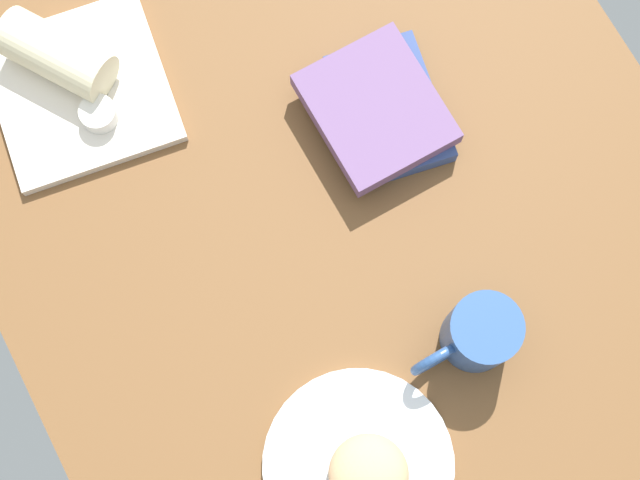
# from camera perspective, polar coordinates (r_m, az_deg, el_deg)

# --- Properties ---
(dining_table) EXTENTS (1.10, 0.90, 0.04)m
(dining_table) POSITION_cam_1_polar(r_m,az_deg,el_deg) (1.26, 0.63, 2.47)
(dining_table) COLOR brown
(dining_table) RESTS_ON ground
(round_plate) EXTENTS (0.23, 0.23, 0.01)m
(round_plate) POSITION_cam_1_polar(r_m,az_deg,el_deg) (1.19, 2.29, -13.19)
(round_plate) COLOR white
(round_plate) RESTS_ON dining_table
(scone_pastry) EXTENTS (0.13, 0.13, 0.05)m
(scone_pastry) POSITION_cam_1_polar(r_m,az_deg,el_deg) (1.16, 2.91, -13.72)
(scone_pastry) COLOR tan
(scone_pastry) RESTS_ON round_plate
(square_plate) EXTENTS (0.25, 0.25, 0.02)m
(square_plate) POSITION_cam_1_polar(r_m,az_deg,el_deg) (1.32, -13.98, 8.61)
(square_plate) COLOR silver
(square_plate) RESTS_ON dining_table
(sauce_cup) EXTENTS (0.05, 0.05, 0.02)m
(sauce_cup) POSITION_cam_1_polar(r_m,az_deg,el_deg) (1.28, -13.01, 7.31)
(sauce_cup) COLOR silver
(sauce_cup) RESTS_ON square_plate
(breakfast_wrap) EXTENTS (0.16, 0.14, 0.07)m
(breakfast_wrap) POSITION_cam_1_polar(r_m,az_deg,el_deg) (1.30, -15.37, 10.56)
(breakfast_wrap) COLOR beige
(breakfast_wrap) RESTS_ON square_plate
(book_stack) EXTENTS (0.20, 0.18, 0.05)m
(book_stack) POSITION_cam_1_polar(r_m,az_deg,el_deg) (1.25, 3.68, 7.78)
(book_stack) COLOR #33477F
(book_stack) RESTS_ON dining_table
(coffee_mug) EXTENTS (0.09, 0.14, 0.10)m
(coffee_mug) POSITION_cam_1_polar(r_m,az_deg,el_deg) (1.17, 9.34, -5.56)
(coffee_mug) COLOR #2D518C
(coffee_mug) RESTS_ON dining_table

